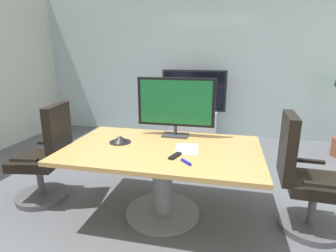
# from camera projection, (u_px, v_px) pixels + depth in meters

# --- Properties ---
(ground_plane) EXTENTS (7.34, 7.34, 0.00)m
(ground_plane) POSITION_uv_depth(u_px,v_px,m) (158.00, 215.00, 2.74)
(ground_plane) COLOR #515459
(wall_back_glass_partition) EXTENTS (6.34, 0.10, 2.76)m
(wall_back_glass_partition) POSITION_uv_depth(u_px,v_px,m) (197.00, 65.00, 5.24)
(wall_back_glass_partition) COLOR #9EB2B7
(wall_back_glass_partition) RESTS_ON ground
(conference_table) EXTENTS (1.87, 1.16, 0.72)m
(conference_table) POSITION_uv_depth(u_px,v_px,m) (162.00, 165.00, 2.63)
(conference_table) COLOR #B2894C
(conference_table) RESTS_ON ground
(office_chair_left) EXTENTS (0.63, 0.61, 1.09)m
(office_chair_left) POSITION_uv_depth(u_px,v_px,m) (46.00, 161.00, 2.93)
(office_chair_left) COLOR #4C4C51
(office_chair_left) RESTS_ON ground
(office_chair_right) EXTENTS (0.61, 0.58, 1.09)m
(office_chair_right) POSITION_uv_depth(u_px,v_px,m) (304.00, 183.00, 2.43)
(office_chair_right) COLOR #4C4C51
(office_chair_right) RESTS_ON ground
(tv_monitor) EXTENTS (0.84, 0.18, 0.64)m
(tv_monitor) POSITION_uv_depth(u_px,v_px,m) (176.00, 104.00, 2.86)
(tv_monitor) COLOR #333338
(tv_monitor) RESTS_ON conference_table
(wall_display_unit) EXTENTS (1.20, 0.36, 1.31)m
(wall_display_unit) POSITION_uv_depth(u_px,v_px,m) (193.00, 116.00, 5.15)
(wall_display_unit) COLOR #B7BABC
(wall_display_unit) RESTS_ON ground
(conference_phone) EXTENTS (0.22, 0.22, 0.07)m
(conference_phone) POSITION_uv_depth(u_px,v_px,m) (120.00, 139.00, 2.73)
(conference_phone) COLOR black
(conference_phone) RESTS_ON conference_table
(remote_control) EXTENTS (0.10, 0.18, 0.02)m
(remote_control) POSITION_uv_depth(u_px,v_px,m) (175.00, 156.00, 2.35)
(remote_control) COLOR black
(remote_control) RESTS_ON conference_table
(whiteboard_marker) EXTENTS (0.10, 0.11, 0.02)m
(whiteboard_marker) POSITION_uv_depth(u_px,v_px,m) (186.00, 162.00, 2.21)
(whiteboard_marker) COLOR #1919A5
(whiteboard_marker) RESTS_ON conference_table
(paper_notepad) EXTENTS (0.25, 0.32, 0.01)m
(paper_notepad) POSITION_uv_depth(u_px,v_px,m) (187.00, 149.00, 2.53)
(paper_notepad) COLOR white
(paper_notepad) RESTS_ON conference_table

